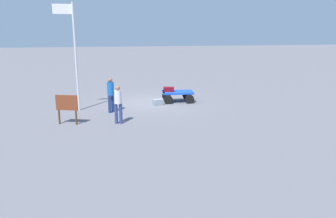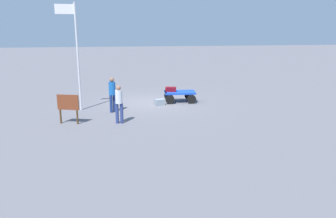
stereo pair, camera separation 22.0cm
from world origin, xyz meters
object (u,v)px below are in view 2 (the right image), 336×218
at_px(suitcase_olive, 171,89).
at_px(suitcase_navy, 160,102).
at_px(luggage_cart, 179,94).
at_px(worker_lead, 112,92).
at_px(worker_trailing, 119,102).
at_px(signboard, 68,105).
at_px(flagpole, 75,49).

relative_size(suitcase_olive, suitcase_navy, 1.12).
distance_m(luggage_cart, worker_lead, 4.15).
bearing_deg(worker_trailing, luggage_cart, -132.20).
height_order(worker_lead, signboard, worker_lead).
bearing_deg(suitcase_olive, signboard, 34.89).
bearing_deg(worker_trailing, signboard, -7.79).
bearing_deg(luggage_cart, suitcase_olive, -8.47).
bearing_deg(luggage_cart, signboard, 31.99).
relative_size(luggage_cart, signboard, 1.39).
relative_size(luggage_cart, suitcase_navy, 3.10).
xyz_separation_m(worker_trailing, flagpole, (1.96, -2.77, 2.09)).
relative_size(flagpole, signboard, 4.09).
bearing_deg(worker_lead, signboard, 42.62).
height_order(luggage_cart, signboard, signboard).
bearing_deg(flagpole, suitcase_olive, -167.51).
distance_m(luggage_cart, signboard, 6.61).
bearing_deg(suitcase_olive, worker_lead, 29.59).
bearing_deg(signboard, suitcase_olive, -145.11).
height_order(suitcase_olive, suitcase_navy, suitcase_olive).
height_order(flagpole, signboard, flagpole).
relative_size(suitcase_navy, worker_trailing, 0.34).
bearing_deg(worker_trailing, suitcase_navy, -125.03).
distance_m(suitcase_navy, signboard, 5.27).
bearing_deg(worker_lead, suitcase_navy, -155.53).
relative_size(suitcase_olive, worker_lead, 0.37).
height_order(suitcase_olive, signboard, signboard).
bearing_deg(worker_trailing, worker_lead, -82.22).
height_order(suitcase_olive, flagpole, flagpole).
height_order(suitcase_navy, worker_lead, worker_lead).
distance_m(worker_trailing, signboard, 2.18).
distance_m(suitcase_navy, worker_lead, 2.87).
relative_size(worker_trailing, flagpole, 0.32).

